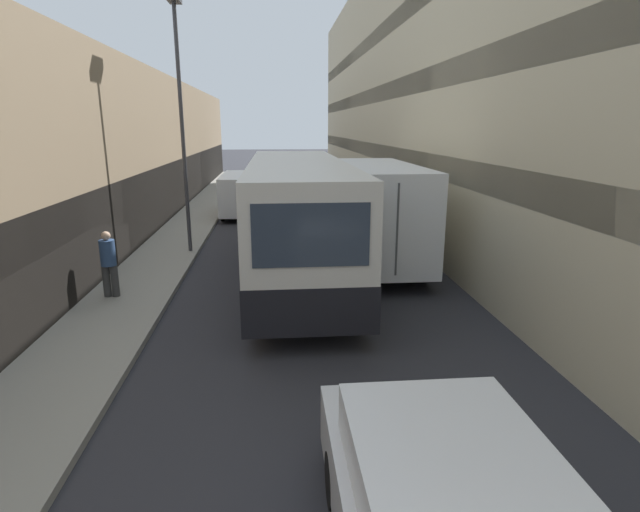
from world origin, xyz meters
TOP-DOWN VIEW (x-y plane):
  - ground_plane at (0.00, 15.00)m, footprint 150.00×150.00m
  - sidewalk_left at (-4.35, 15.00)m, footprint 2.02×60.00m
  - building_left_shopfront at (-6.46, 15.00)m, footprint 2.40×60.00m
  - building_right_apartment at (5.09, 15.00)m, footprint 2.40×60.00m
  - bus at (-0.21, 13.43)m, footprint 2.48×10.44m
  - box_truck at (2.02, 15.02)m, footprint 2.31×8.03m
  - panel_van at (-2.27, 23.28)m, footprint 1.88×4.65m
  - pedestrian at (-4.71, 11.68)m, footprint 0.37×0.35m
  - street_lamp at (-3.59, 16.08)m, footprint 0.36×0.80m

SIDE VIEW (x-z plane):
  - ground_plane at x=0.00m, z-range 0.00..0.00m
  - sidewalk_left at x=-4.35m, z-range 0.00..0.13m
  - pedestrian at x=-4.71m, z-range 0.19..1.76m
  - panel_van at x=-2.27m, z-range 0.12..2.01m
  - box_truck at x=2.02m, z-range 0.12..3.11m
  - bus at x=-0.21m, z-range 0.09..3.25m
  - building_left_shopfront at x=-6.46m, z-range -0.28..5.93m
  - street_lamp at x=-3.59m, z-range 1.51..9.14m
  - building_right_apartment at x=5.09m, z-range -0.03..11.54m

